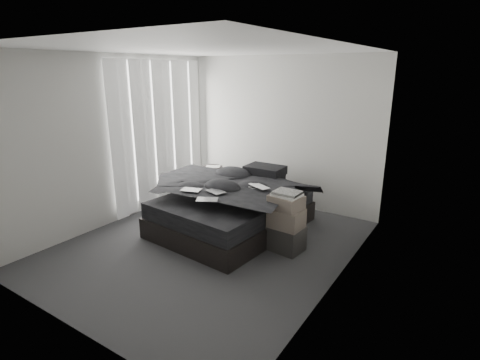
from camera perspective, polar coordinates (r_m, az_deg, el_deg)
The scene contains 25 objects.
floor at distance 5.34m, azimuth -4.76°, elevation -9.81°, with size 3.60×4.20×0.01m, color #323235.
ceiling at distance 4.79m, azimuth -5.53°, elevation 19.28°, with size 3.60×4.20×0.01m, color white.
wall_back at distance 6.65m, azimuth 6.17°, elevation 7.23°, with size 3.60×0.01×2.60m, color beige.
wall_front at distance 3.56m, azimuth -26.40°, elevation -2.64°, with size 3.60×0.01×2.60m, color beige.
wall_left at distance 6.16m, azimuth -18.49°, elevation 5.74°, with size 0.01×4.20×2.60m, color beige.
wall_right at distance 4.08m, azimuth 15.25°, elevation 0.81°, with size 0.01×4.20×2.60m, color beige.
window_left at distance 6.73m, azimuth -12.44°, elevation 7.48°, with size 0.02×2.00×2.30m, color white.
curtain_left at distance 6.70m, azimuth -12.10°, elevation 6.86°, with size 0.06×2.12×2.48m, color white.
bed at distance 5.79m, azimuth -1.18°, elevation -5.94°, with size 1.67×2.21×0.30m, color black.
mattress at distance 5.70m, azimuth -1.20°, elevation -3.44°, with size 1.61×2.15×0.24m, color black.
duvet at distance 5.58m, azimuth -1.56°, elevation -1.21°, with size 1.63×1.89×0.26m, color black.
pillow_lower at distance 6.32m, azimuth 3.35°, elevation 0.40°, with size 0.67×0.45×0.15m, color black.
pillow_upper at distance 6.22m, azimuth 3.83°, elevation 1.52°, with size 0.62×0.43×0.14m, color black.
laptop at distance 5.38m, azimuth 2.50°, elevation -0.30°, with size 0.35×0.23×0.03m, color silver.
comic_a at distance 5.34m, azimuth -7.48°, elevation -0.67°, with size 0.28×0.18×0.01m, color black.
comic_b at distance 5.23m, azimuth -3.75°, elevation -0.84°, with size 0.28×0.18×0.01m, color black.
comic_c at distance 4.92m, azimuth -5.04°, elevation -1.95°, with size 0.28×0.18×0.01m, color black.
side_stand at distance 6.92m, azimuth -4.15°, elevation -0.63°, with size 0.36×0.36×0.66m, color black.
papers at distance 6.82m, azimuth -4.16°, elevation 2.03°, with size 0.25×0.19×0.01m, color white.
floor_books at distance 6.97m, azimuth -9.53°, elevation -2.87°, with size 0.15×0.22×0.15m, color black.
box_lower at distance 5.16m, azimuth 6.94°, elevation -8.79°, with size 0.46×0.36×0.34m, color black.
box_mid at distance 5.03m, azimuth 7.09°, elevation -5.78°, with size 0.43×0.34×0.26m, color #63574E.
box_upper at distance 4.97m, azimuth 7.05°, elevation -3.37°, with size 0.41×0.33×0.18m, color #63574E.
art_book_white at distance 4.93m, azimuth 7.19°, elevation -2.22°, with size 0.35×0.28×0.03m, color silver.
art_book_snake at distance 4.90m, azimuth 7.24°, elevation -1.91°, with size 0.34×0.27×0.03m, color silver.
Camera 1 is at (2.97, -3.76, 2.36)m, focal length 28.00 mm.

